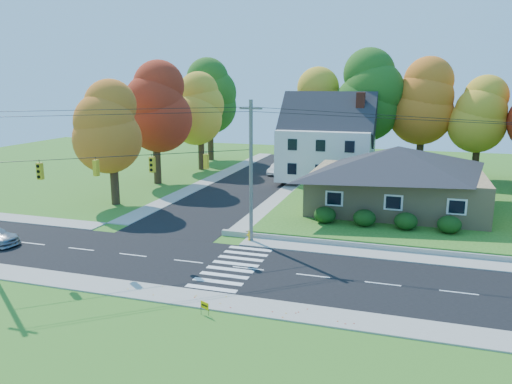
% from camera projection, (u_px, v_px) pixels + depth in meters
% --- Properties ---
extents(ground, '(120.00, 120.00, 0.00)m').
position_uv_depth(ground, '(248.00, 269.00, 30.44)').
color(ground, '#3D7923').
extents(road_main, '(90.00, 8.00, 0.02)m').
position_uv_depth(road_main, '(248.00, 268.00, 30.44)').
color(road_main, black).
rests_on(road_main, ground).
extents(road_cross, '(8.00, 44.00, 0.02)m').
position_uv_depth(road_cross, '(253.00, 182.00, 57.00)').
color(road_cross, black).
rests_on(road_cross, ground).
extents(sidewalk_north, '(90.00, 2.00, 0.08)m').
position_uv_depth(sidewalk_north, '(271.00, 243.00, 35.09)').
color(sidewalk_north, '#9C9A90').
rests_on(sidewalk_north, ground).
extents(sidewalk_south, '(90.00, 2.00, 0.08)m').
position_uv_depth(sidewalk_south, '(218.00, 302.00, 25.77)').
color(sidewalk_south, '#9C9A90').
rests_on(sidewalk_south, ground).
extents(lawn, '(30.00, 30.00, 0.50)m').
position_uv_depth(lawn, '(453.00, 202.00, 46.15)').
color(lawn, '#3D7923').
rests_on(lawn, ground).
extents(ranch_house, '(14.60, 10.60, 5.40)m').
position_uv_depth(ranch_house, '(397.00, 177.00, 42.31)').
color(ranch_house, tan).
rests_on(ranch_house, lawn).
extents(colonial_house, '(10.40, 8.40, 9.60)m').
position_uv_depth(colonial_house, '(327.00, 142.00, 55.53)').
color(colonial_house, silver).
rests_on(colonial_house, lawn).
extents(hedge_row, '(10.70, 1.70, 1.27)m').
position_uv_depth(hedge_row, '(385.00, 219.00, 37.13)').
color(hedge_row, '#163A10').
rests_on(hedge_row, lawn).
extents(traffic_infrastructure, '(38.10, 10.66, 10.00)m').
position_uv_depth(traffic_infrastructure, '(253.00, 182.00, 30.64)').
color(traffic_infrastructure, '#666059').
rests_on(traffic_infrastructure, ground).
extents(tree_lot_0, '(6.72, 6.72, 12.51)m').
position_uv_depth(tree_lot_0, '(320.00, 106.00, 60.92)').
color(tree_lot_0, '#3F2A19').
rests_on(tree_lot_0, lawn).
extents(tree_lot_1, '(7.84, 7.84, 14.60)m').
position_uv_depth(tree_lot_1, '(370.00, 96.00, 57.95)').
color(tree_lot_1, '#3F2A19').
rests_on(tree_lot_1, lawn).
extents(tree_lot_2, '(7.28, 7.28, 13.56)m').
position_uv_depth(tree_lot_2, '(423.00, 102.00, 57.27)').
color(tree_lot_2, '#3F2A19').
rests_on(tree_lot_2, lawn).
extents(tree_lot_3, '(6.16, 6.16, 11.47)m').
position_uv_depth(tree_lot_3, '(480.00, 115.00, 54.86)').
color(tree_lot_3, '#3F2A19').
rests_on(tree_lot_3, lawn).
extents(tree_west_0, '(6.16, 6.16, 11.47)m').
position_uv_depth(tree_west_0, '(111.00, 127.00, 45.06)').
color(tree_west_0, '#3F2A19').
rests_on(tree_west_0, ground).
extents(tree_west_1, '(7.28, 7.28, 13.56)m').
position_uv_depth(tree_west_1, '(155.00, 107.00, 54.38)').
color(tree_west_1, '#3F2A19').
rests_on(tree_west_1, ground).
extents(tree_west_2, '(6.72, 6.72, 12.51)m').
position_uv_depth(tree_west_2, '(200.00, 109.00, 63.55)').
color(tree_west_2, '#3F2A19').
rests_on(tree_west_2, ground).
extents(tree_west_3, '(7.84, 7.84, 14.60)m').
position_uv_depth(tree_west_3, '(210.00, 97.00, 71.31)').
color(tree_west_3, '#3F2A19').
rests_on(tree_west_3, ground).
extents(white_car, '(1.88, 4.07, 1.29)m').
position_uv_depth(white_car, '(278.00, 169.00, 61.56)').
color(white_car, white).
rests_on(white_car, road_cross).
extents(fire_hydrant, '(0.45, 0.35, 0.80)m').
position_uv_depth(fire_hydrant, '(250.00, 236.00, 35.67)').
color(fire_hydrant, yellow).
rests_on(fire_hydrant, ground).
extents(yard_sign, '(0.51, 0.25, 0.68)m').
position_uv_depth(yard_sign, '(205.00, 306.00, 24.30)').
color(yard_sign, black).
rests_on(yard_sign, ground).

